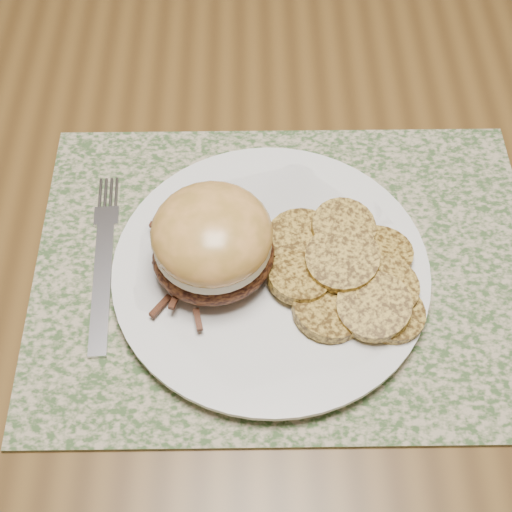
{
  "coord_description": "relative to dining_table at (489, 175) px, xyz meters",
  "views": [
    {
      "loc": [
        -0.27,
        -0.52,
        1.29
      ],
      "look_at": [
        -0.27,
        -0.19,
        0.79
      ],
      "focal_mm": 50.0,
      "sensor_mm": 36.0,
      "label": 1
    }
  ],
  "objects": [
    {
      "name": "pork_sandwich",
      "position": [
        -0.3,
        -0.18,
        0.14
      ],
      "size": [
        0.13,
        0.12,
        0.08
      ],
      "rotation": [
        0.0,
        0.0,
        0.3
      ],
      "color": "black",
      "rests_on": "dinner_plate"
    },
    {
      "name": "roasted_potatoes",
      "position": [
        -0.19,
        -0.2,
        0.11
      ],
      "size": [
        0.15,
        0.16,
        0.03
      ],
      "color": "#AF8B33",
      "rests_on": "dinner_plate"
    },
    {
      "name": "dining_table",
      "position": [
        0.0,
        0.0,
        0.0
      ],
      "size": [
        1.5,
        0.9,
        0.75
      ],
      "color": "brown",
      "rests_on": "ground"
    },
    {
      "name": "ground",
      "position": [
        0.0,
        0.0,
        -0.67
      ],
      "size": [
        3.5,
        3.5,
        0.0
      ],
      "primitive_type": "plane",
      "color": "brown",
      "rests_on": "ground"
    },
    {
      "name": "dinner_plate",
      "position": [
        -0.25,
        -0.18,
        0.09
      ],
      "size": [
        0.26,
        0.26,
        0.02
      ],
      "primitive_type": "cylinder",
      "color": "silver",
      "rests_on": "placemat"
    },
    {
      "name": "fork",
      "position": [
        -0.4,
        -0.17,
        0.09
      ],
      "size": [
        0.03,
        0.19,
        0.0
      ],
      "rotation": [
        0.0,
        0.0,
        0.05
      ],
      "color": "#B8B7BF",
      "rests_on": "placemat"
    },
    {
      "name": "placemat",
      "position": [
        -0.24,
        -0.17,
        0.08
      ],
      "size": [
        0.45,
        0.33,
        0.0
      ],
      "primitive_type": "cube",
      "color": "#375029",
      "rests_on": "dining_table"
    }
  ]
}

